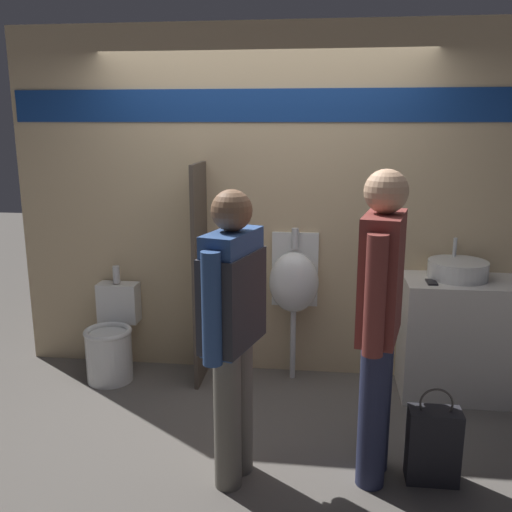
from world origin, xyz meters
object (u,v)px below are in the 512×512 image
urinal_near_counter (294,282)px  toilet (111,341)px  person_with_lanyard (380,316)px  shopping_bag (433,445)px  cell_phone (432,282)px  person_in_vest (233,319)px  sink_basin (458,270)px

urinal_near_counter → toilet: (-1.42, -0.17, -0.49)m
person_with_lanyard → shopping_bag: 0.82m
cell_phone → urinal_near_counter: urinal_near_counter is taller
cell_phone → toilet: bearing=178.6°
cell_phone → person_in_vest: (-1.23, -1.13, 0.08)m
urinal_near_counter → toilet: size_ratio=1.38×
toilet → person_with_lanyard: 2.33m
toilet → sink_basin: bearing=2.1°
sink_basin → person_with_lanyard: (-0.66, -1.16, 0.03)m
person_in_vest → shopping_bag: 1.34m
person_with_lanyard → cell_phone: bearing=-12.1°
cell_phone → urinal_near_counter: 1.01m
person_in_vest → shopping_bag: size_ratio=2.91×
shopping_bag → cell_phone: bearing=83.3°
sink_basin → urinal_near_counter: urinal_near_counter is taller
person_with_lanyard → sink_basin: bearing=-17.6°
urinal_near_counter → shopping_bag: 1.62m
toilet → person_with_lanyard: size_ratio=0.49×
urinal_near_counter → sink_basin: bearing=-3.7°
sink_basin → cell_phone: 0.26m
shopping_bag → sink_basin: bearing=74.5°
cell_phone → urinal_near_counter: (-0.98, 0.23, -0.10)m
cell_phone → person_in_vest: size_ratio=0.08×
cell_phone → person_with_lanyard: 1.11m
cell_phone → toilet: size_ratio=0.16×
cell_phone → toilet: cell_phone is taller
urinal_near_counter → person_in_vest: person_in_vest is taller
cell_phone → toilet: 2.48m
toilet → shopping_bag: (2.29, -1.08, -0.08)m
urinal_near_counter → shopping_bag: size_ratio=2.10×
toilet → shopping_bag: bearing=-25.3°
toilet → person_in_vest: 1.79m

